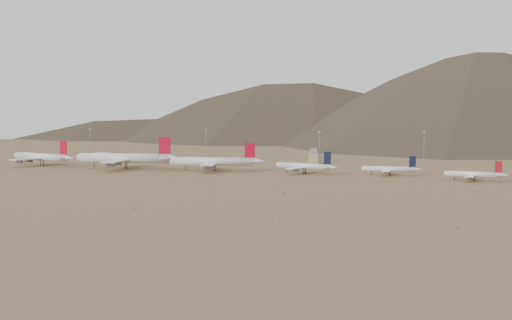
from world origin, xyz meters
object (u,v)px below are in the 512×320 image
(widebody_centre, at_px, (125,158))
(control_tower, at_px, (315,157))
(widebody_east, at_px, (214,161))
(widebody_west, at_px, (41,157))
(narrowbody_b, at_px, (391,169))
(narrowbody_a, at_px, (305,166))

(widebody_centre, bearing_deg, control_tower, 30.03)
(widebody_centre, height_order, widebody_east, widebody_centre)
(widebody_east, bearing_deg, widebody_west, 164.98)
(control_tower, bearing_deg, widebody_centre, -139.51)
(widebody_west, xyz_separation_m, narrowbody_b, (262.67, 13.01, -2.52))
(widebody_centre, bearing_deg, widebody_east, -4.38)
(widebody_west, relative_size, widebody_centre, 0.83)
(widebody_west, bearing_deg, narrowbody_b, 16.09)
(control_tower, bearing_deg, narrowbody_b, -47.51)
(widebody_east, distance_m, narrowbody_a, 65.44)
(widebody_centre, bearing_deg, widebody_west, 166.14)
(narrowbody_a, bearing_deg, widebody_west, -164.37)
(widebody_centre, xyz_separation_m, widebody_east, (66.43, 7.07, -1.23))
(narrowbody_a, relative_size, control_tower, 3.83)
(widebody_west, bearing_deg, narrowbody_a, 14.70)
(widebody_west, distance_m, widebody_east, 141.84)
(widebody_east, xyz_separation_m, narrowbody_b, (120.85, 10.42, -2.64))
(control_tower, bearing_deg, narrowbody_a, -78.58)
(widebody_west, relative_size, widebody_east, 0.99)
(widebody_east, distance_m, control_tower, 102.13)
(widebody_west, relative_size, narrowbody_a, 1.40)
(widebody_west, height_order, widebody_east, widebody_east)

